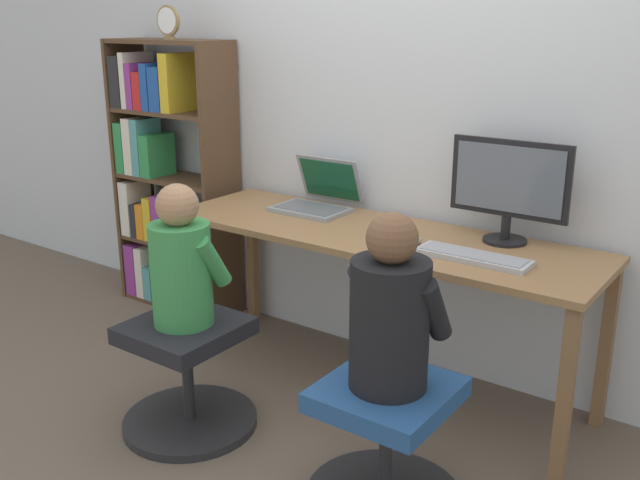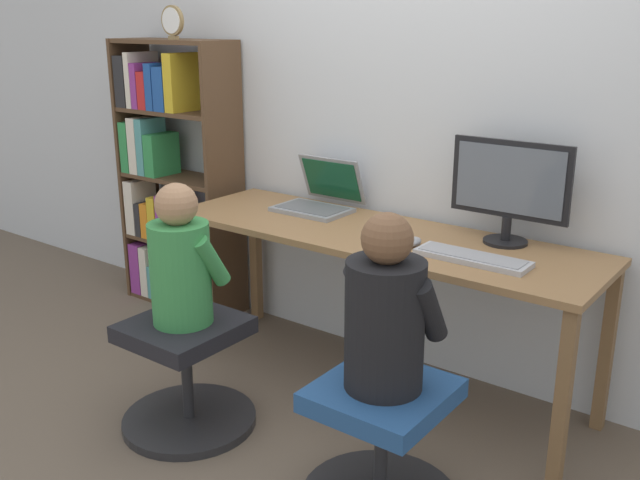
# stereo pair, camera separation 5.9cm
# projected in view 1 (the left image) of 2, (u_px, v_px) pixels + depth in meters

# --- Properties ---
(ground_plane) EXTENTS (14.00, 14.00, 0.00)m
(ground_plane) POSITION_uv_depth(u_px,v_px,m) (335.00, 412.00, 3.15)
(ground_plane) COLOR brown
(wall_back) EXTENTS (10.00, 0.05, 2.60)m
(wall_back) POSITION_uv_depth(u_px,v_px,m) (420.00, 101.00, 3.29)
(wall_back) COLOR silver
(wall_back) RESTS_ON ground_plane
(desk) EXTENTS (2.01, 0.62, 0.76)m
(desk) POSITION_uv_depth(u_px,v_px,m) (375.00, 248.00, 3.19)
(desk) COLOR olive
(desk) RESTS_ON ground_plane
(desktop_monitor) EXTENTS (0.51, 0.19, 0.44)m
(desktop_monitor) POSITION_uv_depth(u_px,v_px,m) (509.00, 187.00, 2.95)
(desktop_monitor) COLOR black
(desktop_monitor) RESTS_ON desk
(laptop) EXTENTS (0.36, 0.34, 0.25)m
(laptop) POSITION_uv_depth(u_px,v_px,m) (317.00, 199.00, 3.52)
(laptop) COLOR gray
(laptop) RESTS_ON desk
(keyboard) EXTENTS (0.45, 0.14, 0.03)m
(keyboard) POSITION_uv_depth(u_px,v_px,m) (473.00, 257.00, 2.80)
(keyboard) COLOR #B2B2B7
(keyboard) RESTS_ON desk
(computer_mouse_by_keyboard) EXTENTS (0.07, 0.10, 0.04)m
(computer_mouse_by_keyboard) POSITION_uv_depth(u_px,v_px,m) (413.00, 241.00, 2.97)
(computer_mouse_by_keyboard) COLOR #99999E
(computer_mouse_by_keyboard) RESTS_ON desk
(office_chair_left) EXTENTS (0.57, 0.57, 0.48)m
(office_chair_left) POSITION_uv_depth(u_px,v_px,m) (386.00, 445.00, 2.49)
(office_chair_left) COLOR #262628
(office_chair_left) RESTS_ON ground_plane
(office_chair_right) EXTENTS (0.57, 0.57, 0.48)m
(office_chair_right) POSITION_uv_depth(u_px,v_px,m) (188.00, 374.00, 2.98)
(office_chair_right) COLOR #262628
(office_chair_right) RESTS_ON ground_plane
(person_at_monitor) EXTENTS (0.33, 0.29, 0.61)m
(person_at_monitor) POSITION_uv_depth(u_px,v_px,m) (390.00, 313.00, 2.34)
(person_at_monitor) COLOR black
(person_at_monitor) RESTS_ON office_chair_left
(person_at_laptop) EXTENTS (0.30, 0.27, 0.58)m
(person_at_laptop) POSITION_uv_depth(u_px,v_px,m) (182.00, 263.00, 2.84)
(person_at_laptop) COLOR #388C47
(person_at_laptop) RESTS_ON office_chair_right
(bookshelf) EXTENTS (0.77, 0.29, 1.56)m
(bookshelf) POSITION_uv_depth(u_px,v_px,m) (163.00, 187.00, 4.16)
(bookshelf) COLOR #513823
(bookshelf) RESTS_ON ground_plane
(desk_clock) EXTENTS (0.16, 0.03, 0.18)m
(desk_clock) POSITION_uv_depth(u_px,v_px,m) (168.00, 21.00, 3.73)
(desk_clock) COLOR olive
(desk_clock) RESTS_ON bookshelf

